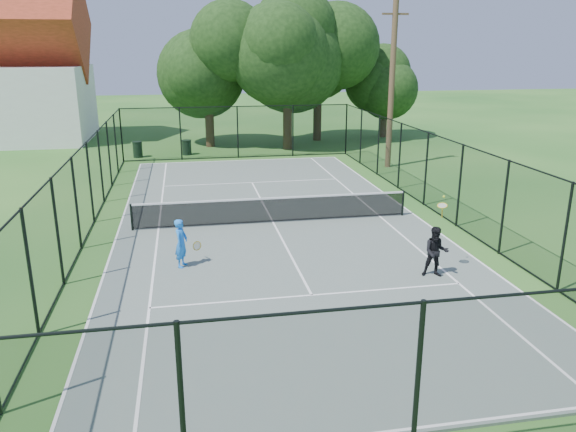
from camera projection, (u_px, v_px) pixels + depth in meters
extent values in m
plane|color=#1F561D|center=(273.00, 224.00, 20.59)|extent=(120.00, 120.00, 0.00)
cube|color=slate|center=(273.00, 223.00, 20.58)|extent=(11.00, 24.00, 0.06)
cylinder|color=black|center=(132.00, 217.00, 19.56)|extent=(0.08, 0.08, 0.95)
cylinder|color=black|center=(403.00, 203.00, 21.30)|extent=(0.08, 0.08, 0.95)
cube|color=black|center=(273.00, 210.00, 20.43)|extent=(10.00, 0.03, 0.88)
cube|color=white|center=(273.00, 198.00, 20.30)|extent=(10.00, 0.05, 0.06)
cylinder|color=#332114|center=(209.00, 120.00, 36.05)|extent=(0.56, 0.56, 3.42)
sphere|color=black|center=(207.00, 68.00, 35.11)|extent=(6.18, 6.18, 6.18)
cylinder|color=#332114|center=(287.00, 119.00, 35.09)|extent=(0.56, 0.56, 3.81)
sphere|color=black|center=(287.00, 59.00, 34.05)|extent=(6.83, 6.83, 6.83)
cylinder|color=#332114|center=(317.00, 112.00, 38.48)|extent=(0.56, 0.56, 3.92)
sphere|color=black|center=(318.00, 58.00, 37.46)|extent=(6.23, 6.23, 6.23)
cylinder|color=#332114|center=(383.00, 119.00, 40.16)|extent=(0.56, 0.56, 2.50)
sphere|color=black|center=(385.00, 86.00, 39.49)|extent=(4.37, 4.37, 4.37)
cylinder|color=black|center=(138.00, 150.00, 32.85)|extent=(0.54, 0.54, 0.89)
cylinder|color=black|center=(137.00, 142.00, 32.71)|extent=(0.58, 0.58, 0.05)
cylinder|color=black|center=(187.00, 148.00, 33.63)|extent=(0.54, 0.54, 0.85)
cylinder|color=black|center=(186.00, 140.00, 33.50)|extent=(0.58, 0.58, 0.05)
cylinder|color=#4C3823|center=(392.00, 86.00, 29.16)|extent=(0.30, 0.30, 8.59)
cube|color=#4C3823|center=(395.00, 14.00, 28.14)|extent=(1.40, 0.10, 0.10)
imported|color=#1C7BF1|center=(181.00, 243.00, 16.27)|extent=(0.51, 0.61, 1.44)
torus|color=gold|center=(197.00, 246.00, 16.54)|extent=(0.27, 0.18, 0.29)
cylinder|color=silver|center=(197.00, 246.00, 16.54)|extent=(0.23, 0.15, 0.25)
imported|color=black|center=(436.00, 252.00, 15.57)|extent=(0.83, 0.73, 1.44)
torus|color=gold|center=(442.00, 206.00, 15.58)|extent=(0.30, 0.28, 0.14)
cylinder|color=silver|center=(442.00, 206.00, 15.58)|extent=(0.26, 0.24, 0.11)
sphere|color=#CCE526|center=(444.00, 197.00, 15.83)|extent=(0.07, 0.07, 0.07)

